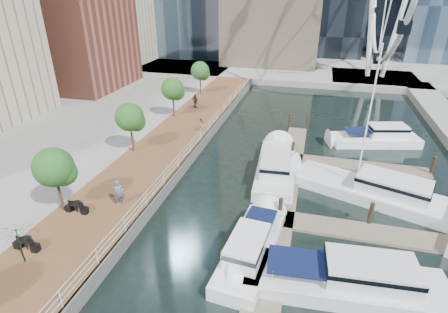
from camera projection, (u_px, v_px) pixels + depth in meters
name	position (u px, v px, depth m)	size (l,w,h in m)	color
ground	(204.00, 300.00, 18.33)	(520.00, 520.00, 0.00)	black
boardwalk	(162.00, 154.00, 33.23)	(6.00, 60.00, 1.00)	brown
seawall	(192.00, 157.00, 32.54)	(0.25, 60.00, 1.00)	#595954
land_far	(306.00, 39.00, 106.78)	(200.00, 114.00, 1.00)	gray
pier	(374.00, 79.00, 60.09)	(14.00, 12.00, 1.00)	gray
railing	(190.00, 147.00, 32.11)	(0.10, 60.00, 1.05)	white
floating_docks	(353.00, 209.00, 24.95)	(16.00, 34.00, 2.60)	#6D6051
street_trees	(130.00, 117.00, 31.26)	(2.60, 42.60, 4.60)	#3F2B1C
cafe_tables	(4.00, 270.00, 18.39)	(2.50, 13.70, 0.74)	black
yacht_foreground	(340.00, 290.00, 18.95)	(3.19, 11.92, 2.15)	silver
pedestrian_near	(119.00, 193.00, 24.19)	(0.69, 0.45, 1.90)	#525C6E
pedestrian_mid	(201.00, 125.00, 36.65)	(0.76, 0.59, 1.56)	#7E6C57
pedestrian_far	(195.00, 101.00, 43.91)	(1.06, 0.44, 1.81)	#30373C
moored_yachts	(366.00, 203.00, 26.53)	(20.21, 37.40, 11.50)	white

